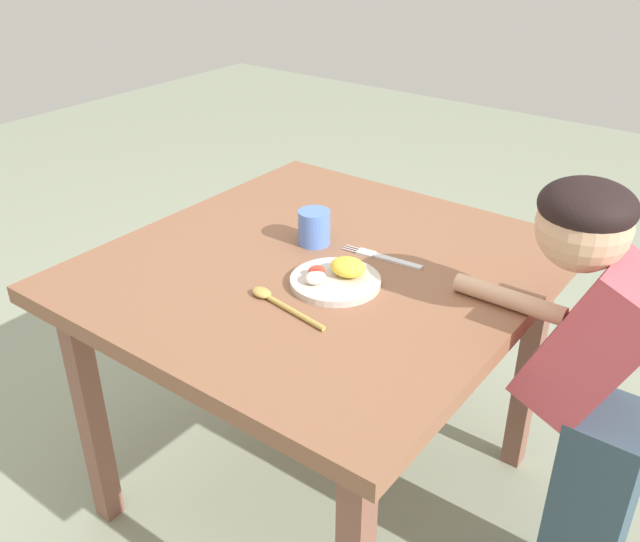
# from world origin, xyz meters

# --- Properties ---
(ground_plane) EXTENTS (8.00, 8.00, 0.00)m
(ground_plane) POSITION_xyz_m (0.00, 0.00, 0.00)
(ground_plane) COLOR gray
(dining_table) EXTENTS (1.03, 0.98, 0.73)m
(dining_table) POSITION_xyz_m (0.00, 0.00, 0.65)
(dining_table) COLOR brown
(dining_table) RESTS_ON ground_plane
(plate) EXTENTS (0.20, 0.20, 0.06)m
(plate) POSITION_xyz_m (-0.06, -0.09, 0.75)
(plate) COLOR beige
(plate) RESTS_ON dining_table
(fork) EXTENTS (0.04, 0.21, 0.01)m
(fork) POSITION_xyz_m (0.10, -0.11, 0.73)
(fork) COLOR silver
(fork) RESTS_ON dining_table
(spoon) EXTENTS (0.06, 0.22, 0.02)m
(spoon) POSITION_xyz_m (-0.21, -0.04, 0.74)
(spoon) COLOR tan
(spoon) RESTS_ON dining_table
(drinking_cup) EXTENTS (0.08, 0.08, 0.09)m
(drinking_cup) POSITION_xyz_m (0.07, 0.07, 0.77)
(drinking_cup) COLOR #5580E1
(drinking_cup) RESTS_ON dining_table
(person) EXTENTS (0.19, 0.46, 1.04)m
(person) POSITION_xyz_m (0.08, -0.64, 0.58)
(person) COLOR #334A5A
(person) RESTS_ON ground_plane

